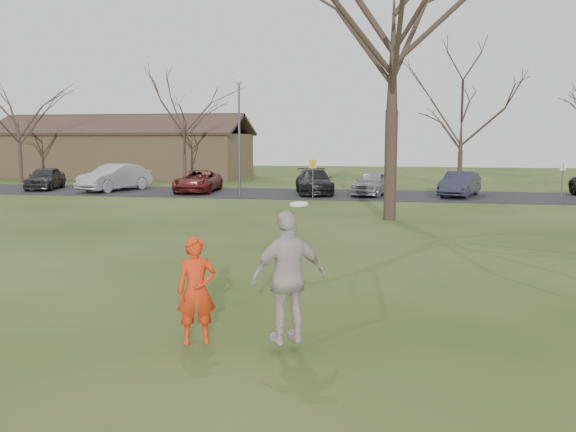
% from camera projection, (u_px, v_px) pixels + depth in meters
% --- Properties ---
extents(ground, '(120.00, 120.00, 0.00)m').
position_uv_depth(ground, '(240.00, 348.00, 9.02)').
color(ground, '#1E380F').
rests_on(ground, ground).
extents(parking_strip, '(62.00, 6.50, 0.04)m').
position_uv_depth(parking_strip, '(356.00, 195.00, 33.40)').
color(parking_strip, black).
rests_on(parking_strip, ground).
extents(player_defender, '(0.71, 0.59, 1.65)m').
position_uv_depth(player_defender, '(196.00, 290.00, 9.17)').
color(player_defender, red).
rests_on(player_defender, ground).
extents(car_0, '(2.65, 4.33, 1.38)m').
position_uv_depth(car_0, '(45.00, 178.00, 36.70)').
color(car_0, '#272729').
rests_on(car_0, parking_strip).
extents(car_1, '(3.08, 5.08, 1.58)m').
position_uv_depth(car_1, '(115.00, 177.00, 35.73)').
color(car_1, '#9B9BA1').
rests_on(car_1, parking_strip).
extents(car_2, '(2.44, 4.71, 1.27)m').
position_uv_depth(car_2, '(198.00, 181.00, 34.74)').
color(car_2, '#5C1815').
rests_on(car_2, parking_strip).
extents(car_3, '(2.93, 5.07, 1.38)m').
position_uv_depth(car_3, '(314.00, 181.00, 33.75)').
color(car_3, black).
rests_on(car_3, parking_strip).
extents(car_4, '(2.53, 4.20, 1.34)m').
position_uv_depth(car_4, '(373.00, 183.00, 32.85)').
color(car_4, gray).
rests_on(car_4, parking_strip).
extents(car_5, '(2.66, 4.32, 1.34)m').
position_uv_depth(car_5, '(460.00, 184.00, 32.23)').
color(car_5, '#29293E').
rests_on(car_5, parking_strip).
extents(catching_play, '(1.23, 1.02, 2.07)m').
position_uv_depth(catching_play, '(289.00, 277.00, 8.75)').
color(catching_play, '#BEACAB').
rests_on(catching_play, ground).
extents(building, '(20.60, 8.50, 5.14)m').
position_uv_depth(building, '(124.00, 153.00, 49.41)').
color(building, '#8C6D4C').
rests_on(building, ground).
extents(lamp_post, '(0.34, 0.34, 6.27)m').
position_uv_depth(lamp_post, '(239.00, 123.00, 31.53)').
color(lamp_post, '#47474C').
rests_on(lamp_post, ground).
extents(sign_yellow, '(0.35, 0.35, 2.08)m').
position_uv_depth(sign_yellow, '(313.00, 172.00, 30.65)').
color(sign_yellow, '#47474C').
rests_on(sign_yellow, ground).
extents(sign_white, '(0.35, 0.35, 2.08)m').
position_uv_depth(sign_white, '(563.00, 174.00, 28.51)').
color(sign_white, '#47474C').
rests_on(sign_white, ground).
extents(big_tree, '(9.00, 9.00, 14.00)m').
position_uv_depth(big_tree, '(394.00, 34.00, 22.39)').
color(big_tree, '#352821').
rests_on(big_tree, ground).
extents(small_tree_row, '(55.00, 5.90, 8.50)m').
position_uv_depth(small_tree_row, '(433.00, 126.00, 37.06)').
color(small_tree_row, '#352821').
rests_on(small_tree_row, ground).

